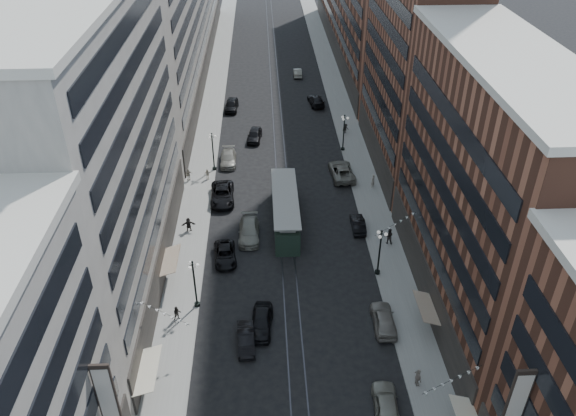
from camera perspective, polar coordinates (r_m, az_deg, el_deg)
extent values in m
plane|color=black|center=(82.19, -0.82, 5.72)|extent=(220.00, 220.00, 0.00)
cube|color=gray|center=(91.52, -8.03, 8.45)|extent=(4.00, 180.00, 0.15)
cube|color=gray|center=(92.06, 5.89, 8.76)|extent=(4.00, 180.00, 0.15)
cube|color=#2D2D33|center=(91.14, -1.49, 8.62)|extent=(0.12, 180.00, 0.02)
cube|color=#2D2D33|center=(91.18, -0.60, 8.64)|extent=(0.12, 180.00, 0.02)
cube|color=#9D978B|center=(53.79, -18.35, 4.92)|extent=(8.00, 36.00, 28.00)
cube|color=#9D978B|center=(112.61, -10.82, 19.92)|extent=(8.00, 90.00, 26.00)
cube|color=brown|center=(52.12, 19.42, 1.19)|extent=(8.00, 30.00, 24.00)
cube|color=brown|center=(73.45, 13.32, 19.05)|extent=(8.00, 26.00, 42.00)
cylinder|color=black|center=(56.04, -9.21, -9.63)|extent=(0.56, 0.56, 0.30)
cylinder|color=black|center=(54.42, -9.44, -7.74)|extent=(0.18, 0.18, 5.20)
sphere|color=black|center=(52.64, -9.72, -5.44)|extent=(0.24, 0.24, 0.24)
sphere|color=white|center=(52.83, -9.19, -5.77)|extent=(0.36, 0.36, 0.36)
sphere|color=white|center=(53.22, -9.88, -5.51)|extent=(0.36, 0.36, 0.36)
sphere|color=white|center=(52.62, -9.96, -6.05)|extent=(0.36, 0.36, 0.36)
cylinder|color=black|center=(77.92, -7.49, 4.01)|extent=(0.56, 0.56, 0.30)
cylinder|color=black|center=(76.76, -7.62, 5.61)|extent=(0.18, 0.18, 5.20)
sphere|color=black|center=(75.51, -7.77, 7.48)|extent=(0.24, 0.24, 0.24)
sphere|color=white|center=(75.65, -7.41, 7.23)|extent=(0.36, 0.36, 0.36)
sphere|color=white|center=(76.06, -7.90, 7.34)|extent=(0.36, 0.36, 0.36)
sphere|color=white|center=(75.36, -7.94, 7.08)|extent=(0.36, 0.36, 0.36)
cylinder|color=black|center=(59.72, 9.06, -6.44)|extent=(0.56, 0.56, 0.30)
cylinder|color=black|center=(58.20, 9.27, -4.58)|extent=(0.18, 0.18, 5.20)
sphere|color=black|center=(56.54, 9.52, -2.34)|extent=(0.24, 0.24, 0.24)
sphere|color=white|center=(56.87, 9.93, -2.65)|extent=(0.36, 0.36, 0.36)
sphere|color=white|center=(57.04, 9.19, -2.45)|extent=(0.36, 0.36, 0.36)
sphere|color=white|center=(56.42, 9.33, -2.91)|extent=(0.36, 0.36, 0.36)
cylinder|color=black|center=(82.81, 5.58, 6.01)|extent=(0.56, 0.56, 0.30)
cylinder|color=black|center=(81.73, 5.68, 7.54)|extent=(0.18, 0.18, 5.20)
sphere|color=black|center=(80.55, 5.79, 9.33)|extent=(0.24, 0.24, 0.24)
sphere|color=white|center=(80.78, 6.09, 9.07)|extent=(0.36, 0.36, 0.36)
sphere|color=white|center=(81.04, 5.57, 9.19)|extent=(0.36, 0.36, 0.36)
sphere|color=white|center=(80.33, 5.65, 8.96)|extent=(0.36, 0.36, 0.36)
cube|color=#213429|center=(65.89, -0.27, -0.50)|extent=(2.72, 13.06, 2.83)
cube|color=gray|center=(64.93, -0.28, 0.78)|extent=(1.74, 11.97, 0.65)
cube|color=gray|center=(64.70, -0.28, 1.10)|extent=(2.94, 13.28, 0.16)
cylinder|color=black|center=(62.50, -0.08, -3.79)|extent=(2.50, 0.76, 0.76)
cylinder|color=black|center=(70.55, -0.45, 1.02)|extent=(2.50, 0.76, 0.76)
imported|color=black|center=(61.05, -6.41, -4.71)|extent=(2.76, 5.16, 1.38)
imported|color=gray|center=(47.49, 9.94, -19.09)|extent=(2.35, 5.05, 1.67)
imported|color=black|center=(51.69, -4.29, -13.14)|extent=(1.73, 4.35, 1.41)
imported|color=black|center=(54.55, -11.19, -10.45)|extent=(0.83, 0.60, 1.53)
imported|color=gray|center=(49.44, 13.06, -16.42)|extent=(0.65, 1.11, 1.78)
imported|color=black|center=(70.84, -6.69, 1.37)|extent=(3.12, 6.34, 1.73)
imported|color=gray|center=(79.28, -6.08, 5.05)|extent=(2.22, 5.32, 1.54)
imported|color=black|center=(96.09, -5.77, 10.38)|extent=(2.44, 5.31, 1.76)
imported|color=black|center=(65.80, 7.12, -1.61)|extent=(1.50, 4.19, 1.37)
imported|color=slate|center=(75.84, 5.48, 3.78)|extent=(3.34, 6.51, 1.76)
imported|color=black|center=(97.78, 2.87, 10.88)|extent=(2.93, 5.80, 1.62)
imported|color=black|center=(85.41, -3.42, 7.40)|extent=(2.56, 5.07, 1.65)
imported|color=gray|center=(110.68, 0.98, 13.59)|extent=(1.55, 4.33, 1.42)
imported|color=black|center=(65.64, -10.07, -1.66)|extent=(1.64, 0.67, 1.72)
imported|color=gray|center=(75.51, -10.07, 3.36)|extent=(1.10, 0.81, 1.72)
imported|color=black|center=(63.62, 10.22, -2.82)|extent=(1.04, 0.74, 1.93)
imported|color=gray|center=(73.59, 8.61, 2.74)|extent=(0.81, 0.81, 1.90)
imported|color=black|center=(87.55, 5.87, 8.03)|extent=(1.09, 0.72, 1.56)
imported|color=slate|center=(64.04, -3.98, -2.34)|extent=(2.38, 5.78, 1.67)
imported|color=black|center=(52.94, -2.72, -11.46)|extent=(2.46, 5.08, 1.67)
imported|color=gray|center=(53.83, 9.70, -11.07)|extent=(2.11, 5.03, 1.70)
imported|color=beige|center=(75.44, -8.20, 3.43)|extent=(0.97, 0.77, 1.51)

